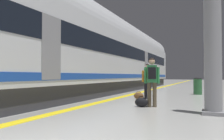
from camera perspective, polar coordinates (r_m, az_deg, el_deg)
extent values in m
cube|color=yellow|center=(11.20, 3.32, -6.69)|extent=(0.36, 80.00, 0.01)
cube|color=slate|center=(11.31, 1.79, -6.65)|extent=(0.60, 80.00, 0.01)
cube|color=#38383D|center=(11.79, -6.82, -4.73)|extent=(2.67, 29.15, 0.70)
cube|color=silver|center=(11.82, -6.79, 4.01)|extent=(2.90, 30.36, 2.90)
cylinder|color=silver|center=(12.03, -6.77, 10.66)|extent=(2.84, 29.76, 2.84)
cube|color=black|center=(11.86, -6.79, 5.69)|extent=(2.93, 28.54, 0.80)
cube|color=#1E4CB2|center=(11.77, -6.81, -1.57)|extent=(2.94, 29.76, 0.24)
cone|color=silver|center=(27.29, 11.08, 0.42)|extent=(2.75, 2.60, 2.75)
cube|color=gray|center=(7.23, -15.23, 5.52)|extent=(0.02, 0.90, 2.00)
cube|color=gray|center=(17.58, 8.82, 1.42)|extent=(0.02, 0.90, 2.00)
cylinder|color=brown|center=(7.44, 9.56, -6.27)|extent=(0.13, 0.13, 0.80)
cylinder|color=brown|center=(7.45, 10.88, -6.26)|extent=(0.13, 0.13, 0.80)
cube|color=#338C4C|center=(7.42, 10.20, -0.98)|extent=(0.36, 0.27, 0.57)
cylinder|color=#338C4C|center=(7.43, 8.58, -1.35)|extent=(0.09, 0.09, 0.53)
cylinder|color=#338C4C|center=(7.44, 11.81, -1.34)|extent=(0.09, 0.09, 0.53)
sphere|color=tan|center=(7.43, 10.18, 2.18)|extent=(0.21, 0.21, 0.21)
sphere|color=black|center=(7.44, 10.18, 2.36)|extent=(0.19, 0.19, 0.19)
cube|color=black|center=(7.28, 10.24, -0.82)|extent=(0.27, 0.20, 0.38)
ellipsoid|color=black|center=(7.42, 7.55, -8.23)|extent=(0.44, 0.26, 0.30)
torus|color=black|center=(7.41, 7.55, -7.47)|extent=(0.22, 0.02, 0.22)
cylinder|color=black|center=(9.92, 8.64, -5.15)|extent=(0.13, 0.13, 0.77)
cylinder|color=black|center=(9.93, 9.60, -5.15)|extent=(0.13, 0.13, 0.77)
cube|color=orange|center=(9.90, 9.10, -1.34)|extent=(0.35, 0.27, 0.55)
cylinder|color=orange|center=(9.90, 7.94, -1.61)|extent=(0.08, 0.08, 0.51)
cylinder|color=orange|center=(9.92, 10.26, -1.60)|extent=(0.08, 0.08, 0.51)
sphere|color=beige|center=(9.91, 9.10, 0.93)|extent=(0.20, 0.20, 0.20)
sphere|color=black|center=(9.91, 9.10, 1.06)|extent=(0.19, 0.19, 0.19)
cube|color=brown|center=(9.77, 9.15, -1.23)|extent=(0.27, 0.19, 0.37)
ellipsoid|color=brown|center=(9.76, 6.88, -6.60)|extent=(0.44, 0.26, 0.30)
torus|color=brown|center=(9.75, 6.88, -6.01)|extent=(0.22, 0.02, 0.22)
cylinder|color=gray|center=(6.49, 24.43, 5.51)|extent=(0.44, 0.44, 3.60)
cube|color=gray|center=(6.52, 24.60, -9.95)|extent=(0.56, 0.56, 0.10)
cylinder|color=#2D6638|center=(12.98, 21.15, -4.01)|extent=(0.44, 0.44, 0.85)
cylinder|color=#262628|center=(12.97, 21.13, -2.00)|extent=(0.46, 0.46, 0.06)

